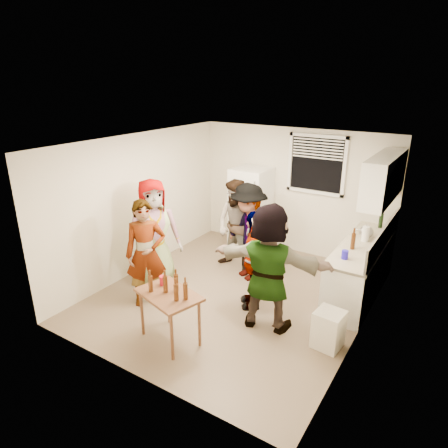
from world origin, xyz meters
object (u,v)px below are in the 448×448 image
Objects in this scene: serving_table at (171,339)px; red_cup at (163,284)px; refrigerator at (251,209)px; kettle at (365,237)px; guest_back_left at (236,268)px; wine_bottle at (380,228)px; guest_grey at (157,283)px; trash_bin at (328,330)px; guest_stripe at (149,302)px; beer_bottle_table at (166,292)px; beer_bottle_counter at (352,249)px; blue_cup at (344,259)px; guest_black at (253,304)px; guest_back_right at (247,277)px; guest_orange at (266,325)px.

serving_table is 6.70× the size of red_cup.
refrigerator is at bearing 97.21° from red_cup.
kettle is 0.15× the size of guest_back_left.
guest_grey is (-3.11, -2.43, -0.90)m from wine_bottle.
trash_bin is 2.81m from guest_stripe.
beer_bottle_table is at bearing -118.68° from wine_bottle.
beer_bottle_counter is at bearing 5.09° from guest_back_left.
blue_cup is 0.08× the size of guest_black.
kettle is 2.18m from guest_black.
wine_bottle is 2.68m from guest_back_left.
guest_grey is 1.61m from guest_back_right.
guest_grey is (-3.01, -1.82, -0.90)m from kettle.
kettle is 0.14× the size of guest_grey.
beer_bottle_table is 1.66m from guest_black.
refrigerator is 2.48m from guest_grey.
beer_bottle_table is 0.15× the size of guest_black.
guest_back_left and guest_back_right have the same top height.
guest_back_right is at bearing -23.61° from guest_back_left.
guest_back_right is at bearing -179.36° from guest_black.
trash_bin is at bearing -34.43° from guest_stripe.
trash_bin is (0.13, -1.32, -0.65)m from beer_bottle_counter.
guest_orange is (1.17, 0.86, -0.72)m from red_cup.
trash_bin reaches higher than serving_table.
serving_table is 1.65m from guest_grey.
trash_bin is 0.94m from guest_orange.
guest_back_left is (-2.22, 1.35, -0.25)m from trash_bin.
guest_black is at bearing 67.71° from beer_bottle_table.
wine_bottle reaches higher than beer_bottle_counter.
trash_bin is at bearing -90.50° from wine_bottle.
guest_orange is at bearing -179.63° from trash_bin.
wine_bottle is 0.15× the size of guest_orange.
refrigerator is 1.33m from guest_back_left.
refrigerator is 1.00× the size of guest_back_left.
beer_bottle_counter is 1.78m from guest_black.
trash_bin reaches higher than guest_back_left.
guest_stripe is (-2.69, -2.36, -0.90)m from kettle.
beer_bottle_counter reaches higher than guest_back_right.
guest_grey is 1.53m from guest_back_left.
beer_bottle_table is at bearing -80.33° from refrigerator.
guest_back_right is (0.03, 2.16, -0.72)m from beer_bottle_table.
wine_bottle is at bearing 58.28° from red_cup.
refrigerator is 13.34× the size of red_cup.
trash_bin is at bearing -25.31° from guest_back_left.
guest_orange is at bearing -58.31° from guest_grey.
guest_orange is (0.97, -1.16, 0.00)m from guest_back_right.
beer_bottle_table is at bearing 35.26° from guest_orange.
trash_bin is 2.61m from guest_back_left.
guest_grey is at bearing 136.97° from beer_bottle_table.
refrigerator is at bearing 148.46° from blue_cup.
beer_bottle_counter is 0.16× the size of guest_black.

